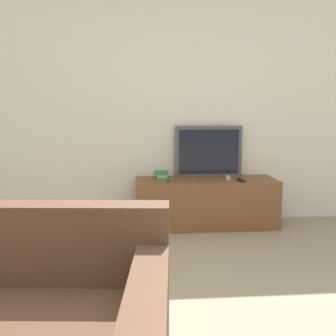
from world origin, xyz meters
name	(u,v)px	position (x,y,z in m)	size (l,w,h in m)	color
wall_back	(156,104)	(0.00, 3.03, 1.30)	(9.00, 0.06, 2.60)	silver
tv_stand	(206,203)	(0.51, 2.73, 0.25)	(1.48, 0.50, 0.51)	brown
television	(208,151)	(0.57, 2.94, 0.78)	(0.73, 0.09, 0.56)	#4C4C51
book_stack	(162,176)	(0.04, 2.71, 0.55)	(0.17, 0.23, 0.09)	#995623
remote_on_stand	(228,177)	(0.75, 2.76, 0.52)	(0.07, 0.18, 0.02)	#B7B7B7
remote_secondary	(241,180)	(0.85, 2.59, 0.52)	(0.05, 0.17, 0.02)	black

